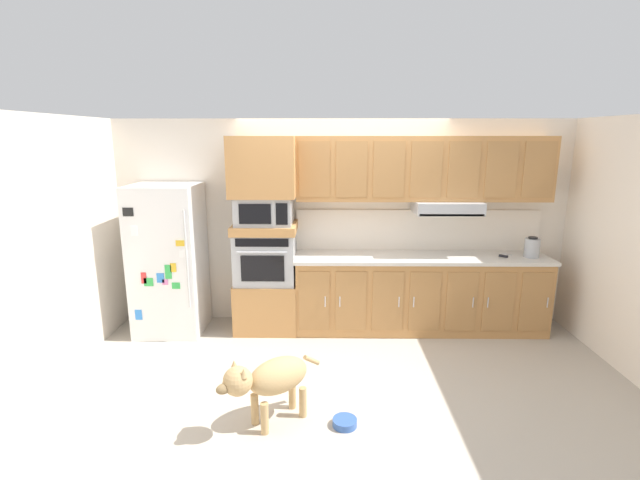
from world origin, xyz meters
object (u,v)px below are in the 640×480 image
Objects in this scene: refrigerator at (169,260)px; screwdriver at (504,256)px; dog at (270,379)px; electric_kettle at (532,248)px; dog_food_bowl at (345,422)px; microwave at (264,210)px; built_in_oven at (266,257)px.

refrigerator is 3.93m from screwdriver.
screwdriver is at bearing 178.13° from dog.
electric_kettle is 0.30× the size of dog.
refrigerator reaches higher than electric_kettle.
electric_kettle is at bearing 0.75° from screwdriver.
microwave is at bearing 114.19° from dog_food_bowl.
dog_food_bowl is (2.01, -1.87, -0.85)m from refrigerator.
microwave is at bearing 178.94° from screwdriver.
screwdriver is at bearing -179.25° from electric_kettle.
dog is at bearing -146.74° from electric_kettle.
microwave reaches higher than built_in_oven.
screwdriver is 0.84× the size of dog_food_bowl.
refrigerator is at bearing -179.76° from screwdriver.
microwave reaches higher than screwdriver.
refrigerator reaches higher than microwave.
dog is at bearing -82.04° from microwave.
refrigerator reaches higher than built_in_oven.
microwave reaches higher than dog.
dog is at bearing -82.04° from built_in_oven.
built_in_oven is at bearing 179.23° from microwave.
refrigerator is 10.43× the size of screwdriver.
screwdriver is at bearing 0.24° from refrigerator.
dog is 0.71m from dog_food_bowl.
screwdriver is at bearing -1.06° from microwave.
dog_food_bowl is at bearing -65.81° from built_in_oven.
electric_kettle is (4.25, 0.02, 0.15)m from refrigerator.
dog_food_bowl is at bearing -135.56° from screwdriver.
dog_food_bowl is (0.60, -0.02, -0.37)m from dog.
screwdriver is 2.84m from dog_food_bowl.
built_in_oven is at bearing 179.13° from electric_kettle.
dog_food_bowl is at bearing -65.81° from microwave.
microwave is (0.00, -0.00, 0.56)m from built_in_oven.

